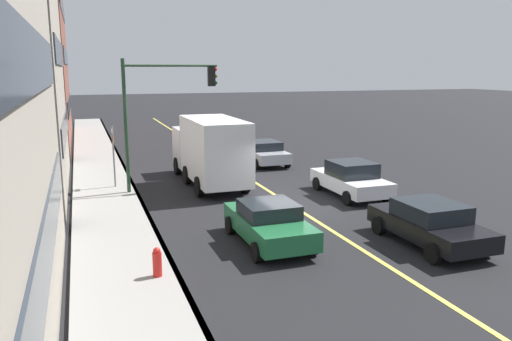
# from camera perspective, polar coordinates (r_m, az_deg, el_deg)

# --- Properties ---
(ground) EXTENTS (200.00, 200.00, 0.00)m
(ground) POSITION_cam_1_polar(r_m,az_deg,el_deg) (20.51, 4.24, -4.10)
(ground) COLOR black
(sidewalk_slab) EXTENTS (80.00, 2.77, 0.15)m
(sidewalk_slab) POSITION_cam_1_polar(r_m,az_deg,el_deg) (18.90, -15.99, -5.65)
(sidewalk_slab) COLOR gray
(sidewalk_slab) RESTS_ON ground
(curb_edge) EXTENTS (80.00, 0.16, 0.15)m
(curb_edge) POSITION_cam_1_polar(r_m,az_deg,el_deg) (19.00, -12.05, -5.35)
(curb_edge) COLOR slate
(curb_edge) RESTS_ON ground
(lane_stripe_center) EXTENTS (80.00, 0.16, 0.01)m
(lane_stripe_center) POSITION_cam_1_polar(r_m,az_deg,el_deg) (20.51, 4.24, -4.08)
(lane_stripe_center) COLOR #D8CC4C
(lane_stripe_center) RESTS_ON ground
(car_green) EXTENTS (4.12, 1.97, 1.37)m
(car_green) POSITION_cam_1_polar(r_m,az_deg,el_deg) (16.01, 1.45, -5.93)
(car_green) COLOR #1E6038
(car_green) RESTS_ON ground
(car_white) EXTENTS (4.27, 2.06, 1.53)m
(car_white) POSITION_cam_1_polar(r_m,az_deg,el_deg) (22.43, 10.73, -0.92)
(car_white) COLOR silver
(car_white) RESTS_ON ground
(car_silver) EXTENTS (3.99, 2.04, 1.37)m
(car_silver) POSITION_cam_1_polar(r_m,az_deg,el_deg) (29.35, 0.94, 2.08)
(car_silver) COLOR #A8AAB2
(car_silver) RESTS_ON ground
(car_black) EXTENTS (4.23, 2.06, 1.39)m
(car_black) POSITION_cam_1_polar(r_m,az_deg,el_deg) (16.86, 19.11, -5.63)
(car_black) COLOR black
(car_black) RESTS_ON ground
(truck_white) EXTENTS (7.43, 2.38, 3.25)m
(truck_white) POSITION_cam_1_polar(r_m,az_deg,el_deg) (24.12, -5.26, 2.41)
(truck_white) COLOR silver
(truck_white) RESTS_ON ground
(traffic_light_mast) EXTENTS (0.28, 4.19, 5.94)m
(traffic_light_mast) POSITION_cam_1_polar(r_m,az_deg,el_deg) (22.52, -10.74, 7.65)
(traffic_light_mast) COLOR #1E3823
(traffic_light_mast) RESTS_ON ground
(street_sign_post) EXTENTS (0.60, 0.08, 2.95)m
(street_sign_post) POSITION_cam_1_polar(r_m,az_deg,el_deg) (23.85, -15.91, 1.94)
(street_sign_post) COLOR slate
(street_sign_post) RESTS_ON ground
(fire_hydrant) EXTENTS (0.24, 0.24, 0.94)m
(fire_hydrant) POSITION_cam_1_polar(r_m,az_deg,el_deg) (13.57, -11.16, -10.47)
(fire_hydrant) COLOR red
(fire_hydrant) RESTS_ON ground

